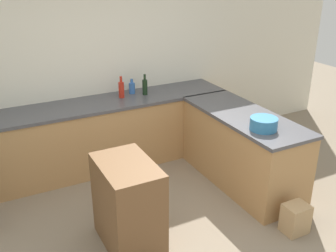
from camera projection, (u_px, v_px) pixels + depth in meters
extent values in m
plane|color=gray|center=(178.00, 247.00, 3.85)|extent=(14.00, 14.00, 0.00)
cube|color=silver|center=(96.00, 62.00, 5.18)|extent=(8.00, 0.06, 2.70)
cube|color=tan|center=(109.00, 135.00, 5.25)|extent=(3.23, 0.64, 0.87)
cube|color=#4C4C51|center=(107.00, 102.00, 5.07)|extent=(3.26, 0.67, 0.04)
cube|color=tan|center=(242.00, 150.00, 4.82)|extent=(0.66, 1.73, 0.87)
cube|color=#4C4C51|center=(244.00, 116.00, 4.65)|extent=(0.69, 1.76, 0.04)
cube|color=brown|center=(128.00, 205.00, 3.74)|extent=(0.49, 0.75, 0.88)
cylinder|color=teal|center=(264.00, 124.00, 4.19)|extent=(0.29, 0.29, 0.14)
cylinder|color=#386BB7|center=(132.00, 88.00, 5.33)|extent=(0.08, 0.08, 0.14)
cylinder|color=#386BB7|center=(132.00, 81.00, 5.29)|extent=(0.04, 0.04, 0.06)
cylinder|color=red|center=(121.00, 90.00, 5.16)|extent=(0.07, 0.07, 0.21)
cylinder|color=red|center=(121.00, 79.00, 5.10)|extent=(0.03, 0.03, 0.08)
cylinder|color=black|center=(145.00, 87.00, 5.27)|extent=(0.07, 0.07, 0.20)
cylinder|color=black|center=(145.00, 77.00, 5.21)|extent=(0.03, 0.03, 0.08)
cube|color=tan|center=(295.00, 219.00, 4.01)|extent=(0.25, 0.21, 0.32)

